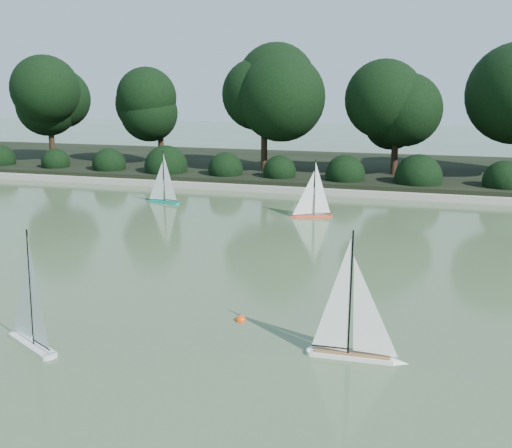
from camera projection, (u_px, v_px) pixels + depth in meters
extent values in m
plane|color=#405633|center=(264.00, 323.00, 7.26)|extent=(80.00, 80.00, 0.00)
cube|color=gray|center=(351.00, 193.00, 15.64)|extent=(40.00, 0.35, 0.18)
cube|color=black|center=(365.00, 170.00, 19.36)|extent=(40.00, 8.00, 0.30)
cylinder|color=black|center=(52.00, 148.00, 20.51)|extent=(0.20, 0.20, 1.51)
sphere|color=black|center=(48.00, 97.00, 20.08)|extent=(2.38, 2.38, 2.38)
cylinder|color=black|center=(161.00, 152.00, 20.01)|extent=(0.20, 0.20, 1.37)
sphere|color=black|center=(159.00, 103.00, 19.61)|extent=(2.24, 2.24, 2.24)
cylinder|color=black|center=(264.00, 155.00, 18.05)|extent=(0.20, 0.20, 1.66)
sphere|color=black|center=(264.00, 89.00, 17.57)|extent=(2.66, 2.66, 2.66)
cylinder|color=black|center=(394.00, 163.00, 17.48)|extent=(0.20, 0.20, 1.26)
sphere|color=black|center=(397.00, 111.00, 17.11)|extent=(2.10, 2.10, 2.10)
sphere|color=black|center=(5.00, 160.00, 19.64)|extent=(1.10, 1.10, 1.10)
sphere|color=black|center=(55.00, 162.00, 19.10)|extent=(1.10, 1.10, 1.10)
sphere|color=black|center=(108.00, 165.00, 18.56)|extent=(1.10, 1.10, 1.10)
sphere|color=black|center=(164.00, 167.00, 18.02)|extent=(1.10, 1.10, 1.10)
sphere|color=black|center=(224.00, 169.00, 17.48)|extent=(1.10, 1.10, 1.10)
sphere|color=black|center=(288.00, 172.00, 16.93)|extent=(1.10, 1.10, 1.10)
sphere|color=black|center=(355.00, 175.00, 16.39)|extent=(1.10, 1.10, 1.10)
sphere|color=black|center=(428.00, 178.00, 15.85)|extent=(1.10, 1.10, 1.10)
sphere|color=black|center=(505.00, 181.00, 15.31)|extent=(1.10, 1.10, 1.10)
cube|color=silver|center=(32.00, 343.00, 6.61)|extent=(0.86, 0.56, 0.09)
cone|color=silver|center=(13.00, 330.00, 6.95)|extent=(0.24, 0.24, 0.17)
cylinder|color=silver|center=(50.00, 355.00, 6.31)|extent=(0.14, 0.14, 0.09)
cylinder|color=black|center=(28.00, 285.00, 6.41)|extent=(0.02, 0.02, 1.36)
cylinder|color=black|center=(41.00, 341.00, 6.42)|extent=(0.36, 0.20, 0.01)
cube|color=white|center=(352.00, 354.00, 6.32)|extent=(0.91, 0.21, 0.09)
cone|color=white|center=(401.00, 359.00, 6.20)|extent=(0.19, 0.19, 0.18)
cylinder|color=white|center=(312.00, 349.00, 6.43)|extent=(0.11, 0.11, 0.09)
cube|color=olive|center=(352.00, 350.00, 6.31)|extent=(0.84, 0.17, 0.01)
cylinder|color=black|center=(351.00, 290.00, 6.16)|extent=(0.02, 0.02, 1.40)
cylinder|color=black|center=(330.00, 343.00, 6.36)|extent=(0.42, 0.03, 0.01)
cube|color=#FA4725|center=(312.00, 215.00, 13.12)|extent=(0.84, 0.43, 0.08)
cone|color=#FA4725|center=(291.00, 216.00, 13.10)|extent=(0.21, 0.21, 0.17)
cylinder|color=#FA4725|center=(330.00, 215.00, 13.14)|extent=(0.13, 0.13, 0.08)
cylinder|color=black|center=(315.00, 186.00, 12.96)|extent=(0.02, 0.02, 1.29)
cylinder|color=black|center=(322.00, 211.00, 13.11)|extent=(0.37, 0.14, 0.01)
cube|color=#02927B|center=(164.00, 201.00, 14.75)|extent=(0.86, 0.34, 0.08)
cone|color=#02927B|center=(149.00, 199.00, 14.98)|extent=(0.20, 0.20, 0.17)
cylinder|color=#02927B|center=(177.00, 203.00, 14.56)|extent=(0.12, 0.12, 0.08)
cylinder|color=black|center=(164.00, 175.00, 14.57)|extent=(0.02, 0.02, 1.31)
cylinder|color=black|center=(171.00, 198.00, 14.62)|extent=(0.38, 0.09, 0.01)
sphere|color=#DD400B|center=(241.00, 321.00, 7.34)|extent=(0.14, 0.14, 0.14)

